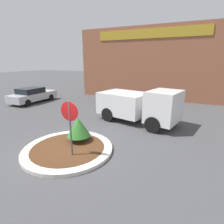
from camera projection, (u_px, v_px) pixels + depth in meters
name	position (u px, v px, depth m)	size (l,w,h in m)	color
ground_plane	(68.00, 150.00, 7.96)	(120.00, 120.00, 0.00)	#474749
traffic_island	(68.00, 149.00, 7.94)	(4.01, 4.01, 0.15)	beige
stop_sign	(70.00, 119.00, 6.89)	(0.79, 0.07, 2.45)	#4C4C51
island_shrub	(78.00, 127.00, 8.44)	(1.15, 1.15, 1.17)	brown
utility_truck	(138.00, 105.00, 11.39)	(5.64, 3.49, 2.27)	silver
storefront_building	(154.00, 64.00, 20.38)	(15.52, 6.07, 7.35)	#93563D
parked_sedan_silver	(33.00, 95.00, 17.25)	(2.08, 4.69, 1.45)	#B7B7BC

